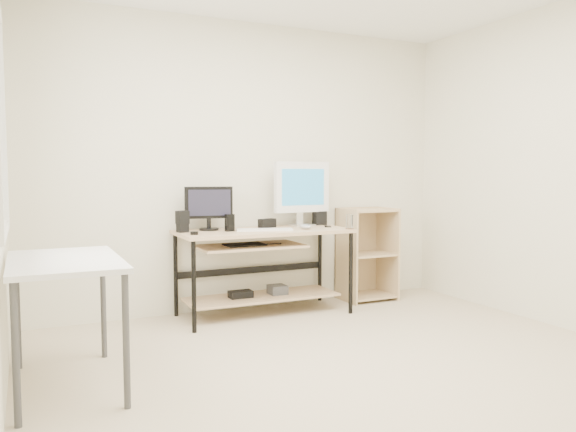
% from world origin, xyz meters
% --- Properties ---
extents(room, '(4.01, 4.01, 2.62)m').
position_xyz_m(room, '(-0.14, 0.04, 1.32)').
color(room, beige).
rests_on(room, ground).
extents(desk, '(1.50, 0.65, 0.75)m').
position_xyz_m(desk, '(-0.03, 1.66, 0.54)').
color(desk, tan).
rests_on(desk, ground).
extents(side_table, '(0.60, 1.00, 0.75)m').
position_xyz_m(side_table, '(-1.68, 0.60, 0.67)').
color(side_table, white).
rests_on(side_table, ground).
extents(shelf_unit, '(0.50, 0.40, 0.90)m').
position_xyz_m(shelf_unit, '(1.15, 1.82, 0.45)').
color(shelf_unit, '#CEB181').
rests_on(shelf_unit, ground).
extents(black_monitor, '(0.41, 0.17, 0.38)m').
position_xyz_m(black_monitor, '(-0.45, 1.81, 0.97)').
color(black_monitor, black).
rests_on(black_monitor, desk).
extents(white_imac, '(0.56, 0.18, 0.60)m').
position_xyz_m(white_imac, '(0.46, 1.83, 1.09)').
color(white_imac, silver).
rests_on(white_imac, desk).
extents(keyboard, '(0.49, 0.26, 0.02)m').
position_xyz_m(keyboard, '(-0.03, 1.57, 0.76)').
color(keyboard, white).
rests_on(keyboard, desk).
extents(mouse, '(0.11, 0.14, 0.04)m').
position_xyz_m(mouse, '(0.35, 1.54, 0.77)').
color(mouse, '#AEAEB3').
rests_on(mouse, desk).
extents(center_speaker, '(0.17, 0.12, 0.08)m').
position_xyz_m(center_speaker, '(0.10, 1.82, 0.79)').
color(center_speaker, black).
rests_on(center_speaker, desk).
extents(speaker_left, '(0.11, 0.11, 0.18)m').
position_xyz_m(speaker_left, '(-0.70, 1.74, 0.84)').
color(speaker_left, black).
rests_on(speaker_left, desk).
extents(speaker_right, '(0.12, 0.12, 0.13)m').
position_xyz_m(speaker_right, '(0.67, 1.87, 0.82)').
color(speaker_right, black).
rests_on(speaker_right, desk).
extents(audio_controller, '(0.08, 0.06, 0.15)m').
position_xyz_m(audio_controller, '(-0.31, 1.65, 0.82)').
color(audio_controller, black).
rests_on(audio_controller, desk).
extents(volume_puck, '(0.07, 0.07, 0.03)m').
position_xyz_m(volume_puck, '(-0.66, 1.52, 0.76)').
color(volume_puck, black).
rests_on(volume_puck, desk).
extents(smartphone, '(0.10, 0.12, 0.01)m').
position_xyz_m(smartphone, '(0.63, 1.65, 0.75)').
color(smartphone, black).
rests_on(smartphone, desk).
extents(coaster, '(0.08, 0.08, 0.01)m').
position_xyz_m(coaster, '(0.70, 1.38, 0.75)').
color(coaster, '#A06C48').
rests_on(coaster, desk).
extents(drinking_glass, '(0.07, 0.07, 0.12)m').
position_xyz_m(drinking_glass, '(0.70, 1.38, 0.82)').
color(drinking_glass, white).
rests_on(drinking_glass, coaster).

